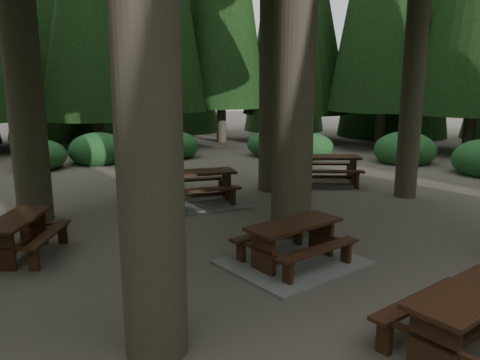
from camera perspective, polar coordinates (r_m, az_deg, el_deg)
name	(u,v)px	position (r m, az deg, el deg)	size (l,w,h in m)	color
ground	(260,243)	(9.58, 2.49, -7.70)	(80.00, 80.00, 0.00)	#595248
picnic_table_a	(293,250)	(8.49, 6.54, -8.49)	(2.72, 2.45, 0.78)	gray
picnic_table_b	(17,231)	(9.67, -25.55, -5.61)	(1.95, 2.13, 0.75)	black
picnic_table_c	(198,191)	(12.67, -5.13, -1.38)	(2.76, 2.37, 0.86)	gray
picnic_table_d	(327,165)	(15.21, 10.60, 1.79)	(2.54, 2.34, 0.88)	black
picnic_table_e	(469,313)	(6.35, 26.09, -14.40)	(2.19, 1.93, 0.80)	black
shrub_ring	(275,211)	(10.39, 4.27, -3.82)	(23.86, 24.64, 1.49)	#1C522A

